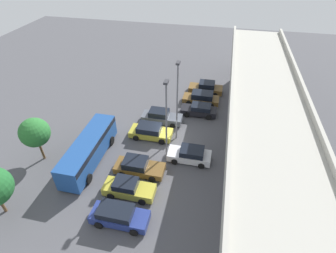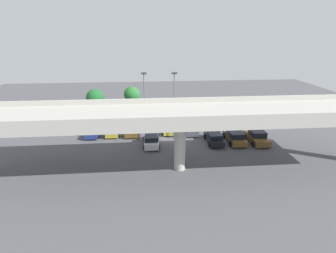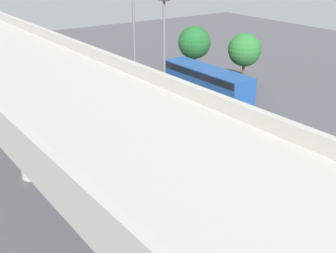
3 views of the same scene
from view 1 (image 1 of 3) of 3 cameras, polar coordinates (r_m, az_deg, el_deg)
ground_plane at (r=29.87m, az=-0.12°, el=-2.57°), size 87.04×87.04×0.00m
highway_overpass at (r=26.44m, az=20.67°, el=4.52°), size 41.82×7.00×7.10m
parked_car_0 at (r=38.42m, az=8.25°, el=8.31°), size 2.22×4.77×1.68m
parked_car_1 at (r=35.89m, az=7.28°, el=6.19°), size 2.22×4.82×1.61m
parked_car_2 at (r=33.51m, az=6.82°, el=3.63°), size 2.05×4.45×1.47m
parked_car_3 at (r=31.97m, az=-1.49°, el=2.14°), size 2.06×4.87×1.63m
parked_car_4 at (r=29.71m, az=-3.83°, el=-1.08°), size 2.26×4.78×1.55m
parked_car_5 at (r=26.89m, az=4.81°, el=-6.12°), size 2.12×4.39×1.51m
parked_car_6 at (r=25.80m, az=-6.46°, el=-8.65°), size 2.20×4.82×1.51m
parked_car_7 at (r=24.11m, az=-8.61°, el=-13.13°), size 1.99×4.61×1.57m
parked_car_8 at (r=22.50m, az=-10.69°, el=-18.48°), size 2.07×4.71×1.56m
shuttle_bus at (r=27.36m, az=-16.87°, el=-4.57°), size 9.03×2.55×2.66m
lamp_post_near_aisle at (r=23.73m, az=-0.36°, el=1.55°), size 0.70×0.35×9.16m
lamp_post_mid_lot at (r=26.90m, az=2.02°, el=6.27°), size 0.70×0.35×9.17m
tree_front_left at (r=28.28m, az=-27.03°, el=-1.19°), size 2.90×2.90×4.88m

